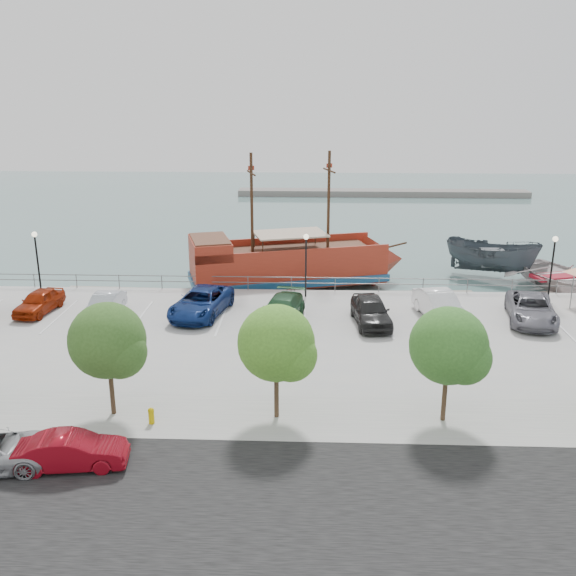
{
  "coord_description": "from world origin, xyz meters",
  "views": [
    {
      "loc": [
        0.47,
        -34.31,
        13.39
      ],
      "look_at": [
        -1.0,
        2.0,
        2.0
      ],
      "focal_mm": 40.0,
      "sensor_mm": 36.0,
      "label": 1
    }
  ],
  "objects": [
    {
      "name": "ground",
      "position": [
        0.0,
        0.0,
        -1.0
      ],
      "size": [
        160.0,
        160.0,
        0.0
      ],
      "primitive_type": "plane",
      "color": "slate"
    },
    {
      "name": "street",
      "position": [
        0.0,
        -16.0,
        0.01
      ],
      "size": [
        100.0,
        8.0,
        0.04
      ],
      "primitive_type": "cube",
      "color": "black",
      "rests_on": "land_slab"
    },
    {
      "name": "sidewalk",
      "position": [
        0.0,
        -10.0,
        0.01
      ],
      "size": [
        100.0,
        4.0,
        0.05
      ],
      "primitive_type": "cube",
      "color": "gray",
      "rests_on": "land_slab"
    },
    {
      "name": "seawall_railing",
      "position": [
        0.0,
        7.8,
        0.53
      ],
      "size": [
        50.0,
        0.06,
        1.0
      ],
      "color": "slate",
      "rests_on": "land_slab"
    },
    {
      "name": "far_shore",
      "position": [
        10.0,
        55.0,
        -0.6
      ],
      "size": [
        40.0,
        3.0,
        0.8
      ],
      "primitive_type": "cube",
      "color": "gray",
      "rests_on": "ground"
    },
    {
      "name": "pirate_ship",
      "position": [
        -0.25,
        11.94,
        0.76
      ],
      "size": [
        16.98,
        8.96,
        10.51
      ],
      "rotation": [
        0.0,
        0.0,
        0.29
      ],
      "color": "maroon",
      "rests_on": "ground"
    },
    {
      "name": "patrol_boat",
      "position": [
        14.52,
        15.08,
        0.43
      ],
      "size": [
        7.8,
        6.07,
        2.86
      ],
      "primitive_type": "imported",
      "rotation": [
        0.0,
        0.0,
        1.05
      ],
      "color": "#3F474E",
      "rests_on": "ground"
    },
    {
      "name": "speedboat",
      "position": [
        18.61,
        11.74,
        -0.16
      ],
      "size": [
        7.79,
        9.36,
        1.67
      ],
      "primitive_type": "imported",
      "rotation": [
        0.0,
        0.0,
        0.28
      ],
      "color": "beige",
      "rests_on": "ground"
    },
    {
      "name": "dock_west",
      "position": [
        -14.16,
        9.2,
        -0.81
      ],
      "size": [
        6.71,
        2.21,
        0.38
      ],
      "primitive_type": "cube",
      "rotation": [
        0.0,
        0.0,
        -0.05
      ],
      "color": "gray",
      "rests_on": "ground"
    },
    {
      "name": "dock_mid",
      "position": [
        8.65,
        9.2,
        -0.81
      ],
      "size": [
        6.81,
        2.32,
        0.38
      ],
      "primitive_type": "cube",
      "rotation": [
        0.0,
        0.0,
        0.06
      ],
      "color": "gray",
      "rests_on": "ground"
    },
    {
      "name": "dock_east",
      "position": [
        16.42,
        9.2,
        -0.81
      ],
      "size": [
        6.8,
        3.6,
        0.37
      ],
      "primitive_type": "cube",
      "rotation": [
        0.0,
        0.0,
        0.28
      ],
      "color": "gray",
      "rests_on": "ground"
    },
    {
      "name": "street_sedan",
      "position": [
        -8.29,
        -14.05,
        0.66
      ],
      "size": [
        4.17,
        1.93,
        1.33
      ],
      "primitive_type": "imported",
      "rotation": [
        0.0,
        0.0,
        1.71
      ],
      "color": "maroon",
      "rests_on": "street"
    },
    {
      "name": "fire_hydrant",
      "position": [
        -6.16,
        -10.8,
        0.41
      ],
      "size": [
        0.26,
        0.26,
        0.75
      ],
      "rotation": [
        0.0,
        0.0,
        0.05
      ],
      "color": "#C9A602",
      "rests_on": "sidewalk"
    },
    {
      "name": "lamp_post_left",
      "position": [
        -18.0,
        6.5,
        2.94
      ],
      "size": [
        0.36,
        0.36,
        4.28
      ],
      "color": "black",
      "rests_on": "land_slab"
    },
    {
      "name": "lamp_post_mid",
      "position": [
        0.0,
        6.5,
        2.94
      ],
      "size": [
        0.36,
        0.36,
        4.28
      ],
      "color": "black",
      "rests_on": "land_slab"
    },
    {
      "name": "lamp_post_right",
      "position": [
        16.0,
        6.5,
        2.94
      ],
      "size": [
        0.36,
        0.36,
        4.28
      ],
      "color": "black",
      "rests_on": "land_slab"
    },
    {
      "name": "tree_c",
      "position": [
        -7.85,
        -10.07,
        3.3
      ],
      "size": [
        3.3,
        3.2,
        5.0
      ],
      "color": "#473321",
      "rests_on": "sidewalk"
    },
    {
      "name": "tree_d",
      "position": [
        -0.85,
        -10.07,
        3.3
      ],
      "size": [
        3.3,
        3.2,
        5.0
      ],
      "color": "#473321",
      "rests_on": "sidewalk"
    },
    {
      "name": "tree_e",
      "position": [
        6.15,
        -10.07,
        3.3
      ],
      "size": [
        3.3,
        3.2,
        5.0
      ],
      "color": "#473321",
      "rests_on": "sidewalk"
    },
    {
      "name": "parked_car_a",
      "position": [
        -16.48,
        2.67,
        0.71
      ],
      "size": [
        2.2,
        4.35,
        1.42
      ],
      "primitive_type": "imported",
      "rotation": [
        0.0,
        0.0,
        -0.13
      ],
      "color": "maroon",
      "rests_on": "land_slab"
    },
    {
      "name": "parked_car_b",
      "position": [
        -12.18,
        2.17,
        0.69
      ],
      "size": [
        1.57,
        4.24,
        1.39
      ],
      "primitive_type": "imported",
      "rotation": [
        0.0,
        0.0,
        -0.03
      ],
      "color": "#B6BEC6",
      "rests_on": "land_slab"
    },
    {
      "name": "parked_car_c",
      "position": [
        -6.36,
        2.63,
        0.81
      ],
      "size": [
        3.76,
        6.23,
        1.62
      ],
      "primitive_type": "imported",
      "rotation": [
        0.0,
        0.0,
        -0.19
      ],
      "color": "navy",
      "rests_on": "land_slab"
    },
    {
      "name": "parked_car_d",
      "position": [
        -1.36,
        1.66,
        0.74
      ],
      "size": [
        3.05,
        5.44,
        1.49
      ],
      "primitive_type": "imported",
      "rotation": [
        0.0,
        0.0,
        -0.2
      ],
      "color": "#204B29",
      "rests_on": "land_slab"
    },
    {
      "name": "parked_car_e",
      "position": [
        3.92,
        1.48,
        0.83
      ],
      "size": [
        2.45,
        5.04,
        1.66
      ],
      "primitive_type": "imported",
      "rotation": [
        0.0,
        0.0,
        0.1
      ],
      "color": "black",
      "rests_on": "land_slab"
    },
    {
      "name": "parked_car_f",
      "position": [
        8.12,
        2.54,
        0.83
      ],
      "size": [
        2.71,
        5.31,
        1.67
      ],
      "primitive_type": "imported",
      "rotation": [
        0.0,
        0.0,
        0.19
      ],
      "color": "white",
      "rests_on": "land_slab"
    },
    {
      "name": "parked_car_g",
      "position": [
        13.51,
        2.3,
        0.79
      ],
      "size": [
        3.64,
        6.07,
        1.58
      ],
      "primitive_type": "imported",
      "rotation": [
        0.0,
        0.0,
        -0.19
      ],
      "color": "slate",
      "rests_on": "land_slab"
    }
  ]
}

